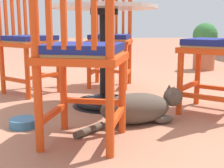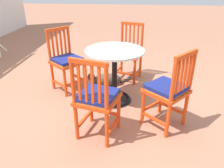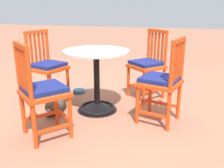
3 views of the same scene
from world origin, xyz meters
name	(u,v)px [view 3 (image 3 of 3)]	position (x,y,z in m)	size (l,w,h in m)	color
ground_plane	(105,112)	(0.00, 0.00, 0.00)	(24.00, 24.00, 0.00)	#A36B51
cafe_table	(97,88)	(0.11, -0.04, 0.28)	(0.76, 0.76, 0.73)	black
orange_chair_at_corner	(42,92)	(0.39, 0.70, 0.45)	(0.56, 0.56, 0.91)	#D64214
orange_chair_facing_out	(162,82)	(-0.65, 0.07, 0.45)	(0.49, 0.49, 0.91)	#D64214
orange_chair_near_fence	(148,65)	(-0.39, -0.67, 0.45)	(0.56, 0.56, 0.91)	#D64214
orange_chair_by_planter	(47,67)	(0.85, -0.19, 0.45)	(0.50, 0.50, 0.91)	#D64214
tabby_cat	(56,104)	(0.56, 0.16, 0.10)	(0.40, 0.69, 0.23)	#4C4238
pet_water_bowl	(79,91)	(0.57, -0.54, 0.03)	(0.17, 0.17, 0.05)	teal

